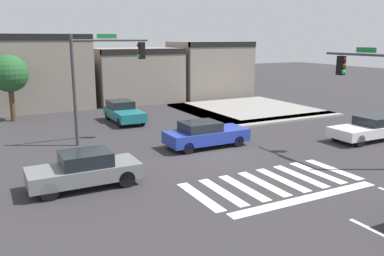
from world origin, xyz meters
TOP-DOWN VIEW (x-y plane):
  - ground_plane at (0.00, 0.00)m, footprint 120.00×120.00m
  - crosswalk_near at (-0.00, -4.50)m, footprint 7.33×3.10m
  - curb_corner_northeast at (8.49, 9.42)m, footprint 10.00×10.60m
  - storefront_row at (1.07, 19.06)m, footprint 24.09×6.91m
  - traffic_signal_southeast at (5.75, -4.22)m, footprint 0.32×4.41m
  - traffic_signal_northwest at (-4.26, 5.07)m, footprint 4.35×0.32m
  - car_white at (9.43, -1.54)m, footprint 4.61×1.88m
  - car_blue at (0.21, 1.57)m, footprint 4.52×1.86m
  - car_teal at (-1.62, 10.05)m, footprint 1.80×4.25m
  - car_gray at (-7.00, -1.49)m, footprint 4.31×1.79m
  - roadside_tree at (-8.50, 14.00)m, footprint 2.61×2.61m

SIDE VIEW (x-z plane):
  - ground_plane at x=0.00m, z-range 0.00..0.00m
  - crosswalk_near at x=0.00m, z-range 0.00..0.01m
  - curb_corner_northeast at x=8.49m, z-range 0.00..0.15m
  - car_white at x=9.43m, z-range 0.02..1.38m
  - car_blue at x=0.21m, z-range 0.00..1.42m
  - car_gray at x=-7.00m, z-range 0.00..1.45m
  - car_teal at x=-1.62m, z-range 0.01..1.44m
  - storefront_row at x=1.07m, z-range -0.25..5.88m
  - roadside_tree at x=-8.50m, z-range 1.01..5.71m
  - traffic_signal_southeast at x=5.75m, z-range 1.01..6.53m
  - traffic_signal_northwest at x=-4.26m, z-range 1.16..7.18m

